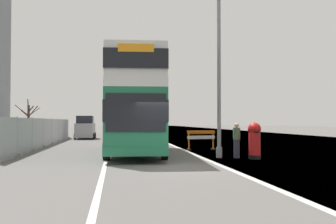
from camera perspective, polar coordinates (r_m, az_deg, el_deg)
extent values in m
cube|color=#565451|center=(14.50, 0.29, -8.48)|extent=(140.00, 280.00, 0.10)
cube|color=#B2AFA8|center=(14.92, 8.18, -8.08)|extent=(0.24, 196.00, 0.01)
cube|color=silver|center=(14.36, -9.55, -8.34)|extent=(0.16, 168.00, 0.01)
cube|color=#1E6B47|center=(20.58, -4.86, -1.40)|extent=(3.15, 11.09, 2.77)
cube|color=silver|center=(20.64, -4.85, 3.01)|extent=(3.15, 11.09, 0.40)
cube|color=silver|center=(20.73, -4.84, 5.57)|extent=(3.12, 10.98, 1.46)
cube|color=black|center=(20.58, -4.86, -0.24)|extent=(3.18, 11.20, 0.89)
cube|color=black|center=(20.73, -4.84, 5.57)|extent=(3.17, 11.14, 0.80)
cube|color=black|center=(15.08, -4.84, -0.08)|extent=(2.38, 0.18, 1.53)
cube|color=orange|center=(15.36, -4.82, 9.56)|extent=(1.43, 0.13, 0.32)
cube|color=#1E6B47|center=(20.62, -4.87, -4.76)|extent=(3.18, 11.20, 0.36)
cylinder|color=black|center=(17.27, -9.18, -5.49)|extent=(0.35, 1.01, 1.00)
cylinder|color=black|center=(17.27, -0.54, -5.51)|extent=(0.35, 1.01, 1.00)
cylinder|color=black|center=(23.66, -8.02, -4.39)|extent=(0.35, 1.01, 1.00)
cylinder|color=black|center=(23.67, -1.72, -4.40)|extent=(0.35, 1.01, 1.00)
cylinder|color=gray|center=(18.55, 7.63, 7.79)|extent=(0.18, 0.18, 9.39)
cylinder|color=gray|center=(18.37, 7.68, -6.03)|extent=(0.29, 0.29, 0.50)
cylinder|color=black|center=(18.10, 12.85, -6.59)|extent=(0.58, 0.58, 0.18)
cylinder|color=red|center=(18.05, 12.84, -4.40)|extent=(0.54, 0.54, 1.20)
sphere|color=red|center=(18.03, 12.83, -2.49)|extent=(0.60, 0.60, 0.60)
cube|color=black|center=(17.77, 13.15, -2.96)|extent=(0.22, 0.03, 0.07)
cube|color=orange|center=(23.26, 4.99, -3.02)|extent=(1.77, 0.39, 0.20)
cube|color=white|center=(23.27, 4.99, -3.81)|extent=(1.77, 0.39, 0.20)
cube|color=orange|center=(22.98, 3.14, -4.39)|extent=(0.08, 0.08, 1.08)
cube|color=black|center=(23.01, 3.15, -5.64)|extent=(0.22, 0.46, 0.08)
cube|color=orange|center=(23.60, 6.78, -4.31)|extent=(0.08, 0.08, 1.08)
cube|color=black|center=(23.63, 6.79, -5.52)|extent=(0.22, 0.46, 0.08)
cube|color=#A8AAAD|center=(18.67, -22.96, -3.59)|extent=(0.04, 3.26, 1.88)
cube|color=#A8AAAD|center=(21.97, -20.64, -3.27)|extent=(0.04, 3.26, 1.88)
cube|color=#A8AAAD|center=(25.30, -18.94, -3.03)|extent=(0.04, 3.26, 1.88)
cube|color=#A8AAAD|center=(28.64, -17.63, -2.84)|extent=(0.04, 3.26, 1.88)
cube|color=#A8AAAD|center=(31.99, -16.59, -2.70)|extent=(0.04, 3.26, 1.88)
cube|color=#A8AAAD|center=(35.36, -15.75, -2.58)|extent=(0.04, 3.26, 1.88)
cube|color=#A8AAAD|center=(38.73, -15.06, -2.48)|extent=(0.04, 3.26, 1.88)
cylinder|color=#939699|center=(20.32, -21.71, -3.42)|extent=(0.06, 0.06, 1.98)
cube|color=gray|center=(20.37, -21.73, -6.03)|extent=(0.44, 0.20, 0.12)
cylinder|color=#939699|center=(23.63, -19.73, -3.14)|extent=(0.06, 0.06, 1.98)
cube|color=gray|center=(23.68, -19.75, -5.39)|extent=(0.44, 0.20, 0.12)
cylinder|color=#939699|center=(26.96, -18.24, -2.93)|extent=(0.06, 0.06, 1.98)
cube|color=gray|center=(27.01, -18.26, -4.90)|extent=(0.44, 0.20, 0.12)
cylinder|color=#939699|center=(30.31, -17.08, -2.77)|extent=(0.06, 0.06, 1.98)
cube|color=gray|center=(30.35, -17.09, -4.52)|extent=(0.44, 0.20, 0.12)
cylinder|color=#939699|center=(33.67, -16.15, -2.63)|extent=(0.06, 0.06, 1.98)
cube|color=gray|center=(33.71, -16.16, -4.21)|extent=(0.44, 0.20, 0.12)
cylinder|color=#939699|center=(37.04, -15.39, -2.52)|extent=(0.06, 0.06, 1.98)
cube|color=gray|center=(37.07, -15.40, -3.96)|extent=(0.44, 0.20, 0.12)
cylinder|color=#939699|center=(40.41, -14.76, -2.43)|extent=(0.06, 0.06, 1.98)
cube|color=gray|center=(40.44, -14.77, -3.75)|extent=(0.44, 0.20, 0.12)
cube|color=gray|center=(38.69, -12.29, -2.69)|extent=(1.72, 4.38, 1.35)
cube|color=black|center=(38.68, -12.28, -1.13)|extent=(1.58, 2.41, 0.75)
cylinder|color=black|center=(40.00, -10.91, -3.45)|extent=(0.20, 0.60, 0.60)
cylinder|color=black|center=(40.13, -13.37, -3.43)|extent=(0.20, 0.60, 0.60)
cylinder|color=black|center=(37.29, -11.13, -3.60)|extent=(0.20, 0.60, 0.60)
cylinder|color=black|center=(37.43, -13.77, -3.58)|extent=(0.20, 0.60, 0.60)
cube|color=maroon|center=(44.77, -5.96, -2.65)|extent=(1.76, 4.13, 1.18)
cube|color=black|center=(44.76, -5.96, -1.39)|extent=(1.62, 2.27, 0.79)
cylinder|color=black|center=(46.10, -4.92, -3.20)|extent=(0.20, 0.60, 0.60)
cylinder|color=black|center=(46.04, -7.11, -3.20)|extent=(0.20, 0.60, 0.60)
cylinder|color=black|center=(43.54, -4.74, -3.30)|extent=(0.20, 0.60, 0.60)
cylinder|color=black|center=(43.48, -7.07, -3.30)|extent=(0.20, 0.60, 0.60)
cube|color=slate|center=(51.69, -5.86, -2.41)|extent=(1.83, 3.91, 1.32)
cube|color=black|center=(51.68, -5.86, -1.26)|extent=(1.69, 2.15, 0.75)
cylinder|color=black|center=(52.95, -4.91, -2.97)|extent=(0.20, 0.60, 0.60)
cylinder|color=black|center=(52.89, -6.90, -2.97)|extent=(0.20, 0.60, 0.60)
cylinder|color=black|center=(50.53, -4.77, -3.04)|extent=(0.20, 0.60, 0.60)
cylinder|color=black|center=(50.47, -6.85, -3.04)|extent=(0.20, 0.60, 0.60)
cylinder|color=#4C3D2D|center=(51.96, -20.18, -1.14)|extent=(0.30, 0.30, 3.82)
cylinder|color=#4C3D2D|center=(51.68, -19.57, 0.09)|extent=(1.30, 0.50, 1.47)
cylinder|color=#4C3D2D|center=(52.52, -19.40, 0.04)|extent=(1.25, 1.43, 1.17)
cylinder|color=#4C3D2D|center=(52.61, -20.22, 0.96)|extent=(0.55, 1.32, 1.71)
cylinder|color=#4C3D2D|center=(52.38, -21.06, 0.16)|extent=(1.86, 0.53, 1.62)
cylinder|color=#4C3D2D|center=(51.58, -20.69, -0.08)|extent=(0.86, 1.08, 0.84)
cylinder|color=#4C3D2D|center=(51.50, -19.84, 0.43)|extent=(0.93, 0.97, 0.80)
cylinder|color=#2D3342|center=(18.38, 10.25, -5.43)|extent=(0.29, 0.29, 0.88)
cylinder|color=#51704C|center=(18.35, 10.24, -3.19)|extent=(0.34, 0.34, 0.56)
sphere|color=tan|center=(18.34, 10.24, -1.98)|extent=(0.22, 0.22, 0.22)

